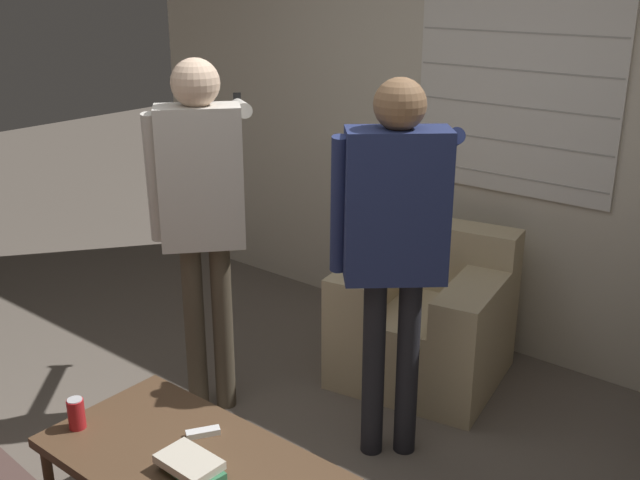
% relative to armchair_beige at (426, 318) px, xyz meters
% --- Properties ---
extents(wall_back, '(5.20, 0.08, 2.55)m').
position_rel_armchair_beige_xyz_m(wall_back, '(-0.01, 0.57, 0.95)').
color(wall_back, beige).
rests_on(wall_back, ground_plane).
extents(armchair_beige, '(0.93, 0.90, 0.80)m').
position_rel_armchair_beige_xyz_m(armchair_beige, '(0.00, 0.00, 0.00)').
color(armchair_beige, '#C6B289').
rests_on(armchair_beige, ground_plane).
extents(coffee_table, '(1.14, 0.61, 0.41)m').
position_rel_armchair_beige_xyz_m(coffee_table, '(0.03, -1.70, 0.05)').
color(coffee_table, brown).
rests_on(coffee_table, ground_plane).
extents(person_left_standing, '(0.55, 0.81, 1.74)m').
position_rel_armchair_beige_xyz_m(person_left_standing, '(-0.66, -0.96, 0.78)').
color(person_left_standing, '#4C4233').
rests_on(person_left_standing, ground_plane).
extents(person_right_standing, '(0.51, 0.84, 1.71)m').
position_rel_armchair_beige_xyz_m(person_right_standing, '(0.24, -0.70, 0.75)').
color(person_right_standing, black).
rests_on(person_right_standing, ground_plane).
extents(book_stack, '(0.25, 0.16, 0.06)m').
position_rel_armchair_beige_xyz_m(book_stack, '(0.11, -1.76, 0.11)').
color(book_stack, '#33754C').
rests_on(book_stack, coffee_table).
extents(soda_can, '(0.07, 0.07, 0.13)m').
position_rel_armchair_beige_xyz_m(soda_can, '(-0.45, -1.85, 0.14)').
color(soda_can, red).
rests_on(soda_can, coffee_table).
extents(spare_remote, '(0.10, 0.13, 0.02)m').
position_rel_armchair_beige_xyz_m(spare_remote, '(-0.03, -1.57, 0.09)').
color(spare_remote, white).
rests_on(spare_remote, coffee_table).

